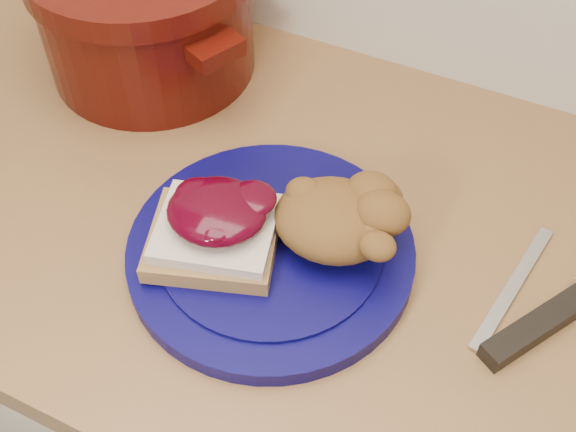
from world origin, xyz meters
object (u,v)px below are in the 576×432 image
at_px(plate, 271,251).
at_px(chef_knife, 575,302).
at_px(butter_knife, 513,286).
at_px(pepper_grinder, 129,20).
at_px(dutch_oven, 147,11).

bearing_deg(plate, chef_knife, 13.84).
relative_size(butter_knife, pepper_grinder, 1.50).
distance_m(chef_knife, dutch_oven, 0.60).
bearing_deg(plate, pepper_grinder, 144.75).
xyz_separation_m(dutch_oven, pepper_grinder, (-0.03, -0.00, -0.02)).
distance_m(butter_knife, pepper_grinder, 0.57).
distance_m(chef_knife, pepper_grinder, 0.62).
xyz_separation_m(plate, chef_knife, (0.29, 0.07, 0.00)).
bearing_deg(dutch_oven, butter_knife, -16.17).
height_order(plate, pepper_grinder, pepper_grinder).
bearing_deg(butter_knife, pepper_grinder, 84.14).
relative_size(plate, butter_knife, 1.67).
distance_m(plate, dutch_oven, 0.36).
height_order(plate, butter_knife, plate).
xyz_separation_m(chef_knife, butter_knife, (-0.06, -0.00, -0.01)).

